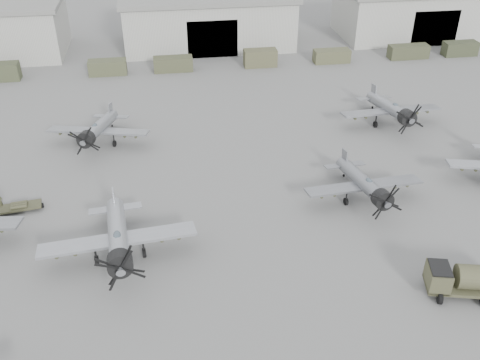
# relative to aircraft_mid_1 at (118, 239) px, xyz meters

# --- Properties ---
(ground) EXTENTS (220.00, 220.00, 0.00)m
(ground) POSITION_rel_aircraft_mid_1_xyz_m (13.12, -6.33, -2.37)
(ground) COLOR #565654
(ground) RESTS_ON ground
(hangar_center) EXTENTS (29.00, 14.80, 8.70)m
(hangar_center) POSITION_rel_aircraft_mid_1_xyz_m (13.12, 55.63, 2.00)
(hangar_center) COLOR #A7A89D
(hangar_center) RESTS_ON ground
(hangar_right) EXTENTS (29.00, 14.80, 8.70)m
(hangar_right) POSITION_rel_aircraft_mid_1_xyz_m (51.12, 55.63, 2.00)
(hangar_right) COLOR #A7A89D
(hangar_right) RESTS_ON ground
(support_truck_1) EXTENTS (5.05, 2.20, 2.60)m
(support_truck_1) POSITION_rel_aircraft_mid_1_xyz_m (-18.64, 43.67, -1.07)
(support_truck_1) COLOR #393E29
(support_truck_1) RESTS_ON ground
(support_truck_2) EXTENTS (5.63, 2.20, 2.23)m
(support_truck_2) POSITION_rel_aircraft_mid_1_xyz_m (-3.39, 43.67, -1.26)
(support_truck_2) COLOR #40442C
(support_truck_2) RESTS_ON ground
(support_truck_3) EXTENTS (5.93, 2.20, 2.18)m
(support_truck_3) POSITION_rel_aircraft_mid_1_xyz_m (6.44, 43.67, -1.28)
(support_truck_3) COLOR #3E412A
(support_truck_3) RESTS_ON ground
(support_truck_4) EXTENTS (5.10, 2.20, 2.64)m
(support_truck_4) POSITION_rel_aircraft_mid_1_xyz_m (20.00, 43.67, -1.05)
(support_truck_4) COLOR #48482F
(support_truck_4) RESTS_ON ground
(support_truck_5) EXTENTS (5.73, 2.20, 2.04)m
(support_truck_5) POSITION_rel_aircraft_mid_1_xyz_m (31.56, 43.67, -1.35)
(support_truck_5) COLOR #47482F
(support_truck_5) RESTS_ON ground
(support_truck_6) EXTENTS (6.43, 2.20, 2.13)m
(support_truck_6) POSITION_rel_aircraft_mid_1_xyz_m (44.43, 43.67, -1.31)
(support_truck_6) COLOR #3A3D28
(support_truck_6) RESTS_ON ground
(support_truck_7) EXTENTS (5.52, 2.20, 2.25)m
(support_truck_7) POSITION_rel_aircraft_mid_1_xyz_m (53.37, 43.67, -1.25)
(support_truck_7) COLOR #333824
(support_truck_7) RESTS_ON ground
(aircraft_mid_1) EXTENTS (13.10, 11.79, 5.22)m
(aircraft_mid_1) POSITION_rel_aircraft_mid_1_xyz_m (0.00, 0.00, 0.00)
(aircraft_mid_1) COLOR #96999E
(aircraft_mid_1) RESTS_ON ground
(aircraft_mid_2) EXTENTS (11.67, 10.50, 4.65)m
(aircraft_mid_2) POSITION_rel_aircraft_mid_1_xyz_m (23.10, 5.17, -0.26)
(aircraft_mid_2) COLOR gray
(aircraft_mid_2) RESTS_ON ground
(aircraft_far_0) EXTENTS (11.74, 10.57, 4.67)m
(aircraft_far_0) POSITION_rel_aircraft_mid_1_xyz_m (-3.18, 20.84, -0.25)
(aircraft_far_0) COLOR gray
(aircraft_far_0) RESTS_ON ground
(aircraft_far_1) EXTENTS (12.47, 11.22, 4.99)m
(aircraft_far_1) POSITION_rel_aircraft_mid_1_xyz_m (32.09, 20.62, -0.10)
(aircraft_far_1) COLOR gray
(aircraft_far_1) RESTS_ON ground
(fuel_tanker) EXTENTS (7.47, 3.99, 2.75)m
(fuel_tanker) POSITION_rel_aircraft_mid_1_xyz_m (27.00, -8.05, -0.80)
(fuel_tanker) COLOR #41412A
(fuel_tanker) RESTS_ON ground
(ground_crew) EXTENTS (0.47, 0.71, 1.91)m
(ground_crew) POSITION_rel_aircraft_mid_1_xyz_m (-11.56, 9.31, -1.42)
(ground_crew) COLOR #40422B
(ground_crew) RESTS_ON ground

